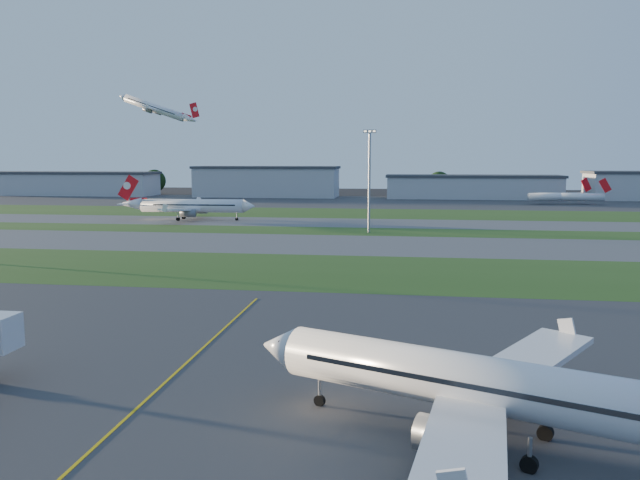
% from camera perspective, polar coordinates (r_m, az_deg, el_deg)
% --- Properties ---
extents(ground, '(700.00, 700.00, 0.00)m').
position_cam_1_polar(ground, '(57.96, -17.99, -11.52)').
color(ground, black).
rests_on(ground, ground).
extents(apron_near, '(300.00, 70.00, 0.01)m').
position_cam_1_polar(apron_near, '(57.96, -18.00, -11.51)').
color(apron_near, '#333335').
rests_on(apron_near, ground).
extents(grass_strip_a, '(300.00, 34.00, 0.01)m').
position_cam_1_polar(grass_strip_a, '(105.70, -5.59, -2.70)').
color(grass_strip_a, '#2C4F1A').
rests_on(grass_strip_a, ground).
extents(taxiway_a, '(300.00, 32.00, 0.01)m').
position_cam_1_polar(taxiway_a, '(137.61, -2.36, -0.33)').
color(taxiway_a, '#515154').
rests_on(taxiway_a, ground).
extents(grass_strip_b, '(300.00, 18.00, 0.01)m').
position_cam_1_polar(grass_strip_b, '(162.08, -0.77, 0.84)').
color(grass_strip_b, '#2C4F1A').
rests_on(grass_strip_b, ground).
extents(taxiway_b, '(300.00, 26.00, 0.01)m').
position_cam_1_polar(taxiway_b, '(183.72, 0.28, 1.61)').
color(taxiway_b, '#515154').
rests_on(taxiway_b, ground).
extents(grass_strip_c, '(300.00, 40.00, 0.01)m').
position_cam_1_polar(grass_strip_c, '(216.33, 1.46, 2.48)').
color(grass_strip_c, '#2C4F1A').
rests_on(grass_strip_c, ground).
extents(apron_far, '(400.00, 80.00, 0.01)m').
position_cam_1_polar(apron_far, '(275.85, 2.89, 3.52)').
color(apron_far, '#333335').
rests_on(apron_far, ground).
extents(yellow_line, '(0.25, 60.00, 0.02)m').
position_cam_1_polar(yellow_line, '(56.02, -13.29, -12.02)').
color(yellow_line, gold).
rests_on(yellow_line, ground).
extents(airliner_parked, '(33.73, 28.63, 11.13)m').
position_cam_1_polar(airliner_parked, '(42.52, 15.41, -12.84)').
color(airliner_parked, white).
rests_on(airliner_parked, ground).
extents(airliner_taxiing, '(39.44, 33.43, 12.30)m').
position_cam_1_polar(airliner_taxiing, '(194.49, -11.70, 3.05)').
color(airliner_taxiing, white).
rests_on(airliner_taxiing, ground).
extents(airliner_departing, '(32.45, 27.55, 10.13)m').
position_cam_1_polar(airliner_departing, '(272.36, -14.83, 11.57)').
color(airliner_departing, white).
extents(mini_jet_near, '(27.52, 11.74, 9.48)m').
position_cam_1_polar(mini_jet_near, '(276.90, 20.93, 3.74)').
color(mini_jet_near, white).
rests_on(mini_jet_near, ground).
extents(mini_jet_far, '(28.54, 6.92, 9.48)m').
position_cam_1_polar(mini_jet_far, '(277.83, 21.96, 3.71)').
color(mini_jet_far, white).
rests_on(mini_jet_far, ground).
extents(light_mast_centre, '(3.20, 0.70, 25.80)m').
position_cam_1_polar(light_mast_centre, '(157.47, 4.54, 6.03)').
color(light_mast_centre, gray).
rests_on(light_mast_centre, ground).
extents(hangar_far_west, '(91.80, 23.00, 12.20)m').
position_cam_1_polar(hangar_far_west, '(350.92, -21.91, 4.83)').
color(hangar_far_west, '#97989E').
rests_on(hangar_far_west, ground).
extents(hangar_west, '(71.40, 23.00, 15.20)m').
position_cam_1_polar(hangar_west, '(312.19, -4.89, 5.36)').
color(hangar_west, '#97989E').
rests_on(hangar_west, ground).
extents(hangar_east, '(81.60, 23.00, 11.20)m').
position_cam_1_polar(hangar_east, '(305.91, 13.76, 4.76)').
color(hangar_east, '#97989E').
rests_on(hangar_east, ground).
extents(tree_far_west, '(11.00, 11.00, 12.00)m').
position_cam_1_polar(tree_far_west, '(383.13, -26.15, 4.83)').
color(tree_far_west, black).
rests_on(tree_far_west, ground).
extents(tree_west, '(12.10, 12.10, 13.20)m').
position_cam_1_polar(tree_west, '(346.56, -14.91, 5.25)').
color(tree_west, black).
rests_on(tree_west, ground).
extents(tree_mid_west, '(9.90, 9.90, 10.80)m').
position_cam_1_polar(tree_mid_west, '(318.53, -0.04, 5.10)').
color(tree_mid_west, black).
rests_on(tree_mid_west, ground).
extents(tree_mid_east, '(11.55, 11.55, 12.60)m').
position_cam_1_polar(tree_mid_east, '(318.71, 10.83, 5.14)').
color(tree_mid_east, black).
rests_on(tree_mid_east, ground).
extents(tree_east, '(10.45, 10.45, 11.40)m').
position_cam_1_polar(tree_east, '(329.02, 24.04, 4.59)').
color(tree_east, black).
rests_on(tree_east, ground).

